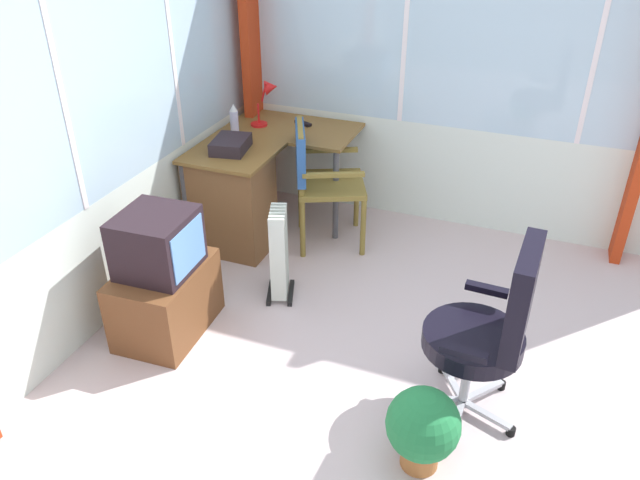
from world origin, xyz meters
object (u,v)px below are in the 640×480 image
object	(u,v)px
spray_bottle	(234,118)
paper_tray	(231,145)
desk_lamp	(268,96)
tv_remote	(303,123)
desk	(237,196)
tv_on_stand	(163,281)
potted_plant	(423,427)
office_chair	(493,325)
wooden_armchair	(314,170)
space_heater	(279,251)

from	to	relation	value
spray_bottle	paper_tray	bearing A→B (deg)	-156.14
desk_lamp	tv_remote	distance (m)	0.34
tv_remote	spray_bottle	bearing A→B (deg)	150.96
desk_lamp	tv_remote	bearing A→B (deg)	-75.74
desk	tv_remote	size ratio (longest dim) A/B	7.97
tv_on_stand	potted_plant	distance (m)	1.75
office_chair	paper_tray	bearing A→B (deg)	60.98
desk_lamp	potted_plant	xyz separation A→B (m)	(-2.15, -1.77, -0.72)
tv_remote	potted_plant	xyz separation A→B (m)	(-2.22, -1.51, -0.51)
desk	spray_bottle	world-z (taller)	spray_bottle
desk_lamp	spray_bottle	bearing A→B (deg)	147.32
wooden_armchair	potted_plant	bearing A→B (deg)	-144.89
spray_bottle	paper_tray	xyz separation A→B (m)	(-0.34, -0.15, -0.06)
tv_remote	spray_bottle	xyz separation A→B (m)	(-0.33, 0.43, 0.09)
wooden_armchair	office_chair	world-z (taller)	office_chair
spray_bottle	paper_tray	world-z (taller)	spray_bottle
tv_remote	potted_plant	world-z (taller)	tv_remote
desk	space_heater	bearing A→B (deg)	-130.25
tv_on_stand	spray_bottle	bearing A→B (deg)	10.06
office_chair	potted_plant	xyz separation A→B (m)	(-0.44, 0.21, -0.33)
paper_tray	wooden_armchair	xyz separation A→B (m)	(0.22, -0.54, -0.20)
paper_tray	wooden_armchair	distance (m)	0.62
paper_tray	tv_on_stand	xyz separation A→B (m)	(-1.10, -0.10, -0.44)
wooden_armchair	space_heater	world-z (taller)	wooden_armchair
potted_plant	tv_on_stand	bearing A→B (deg)	75.18
potted_plant	spray_bottle	bearing A→B (deg)	45.75
desk	tv_on_stand	bearing A→B (deg)	-176.17
paper_tray	office_chair	distance (m)	2.30
desk	office_chair	world-z (taller)	office_chair
tv_remote	spray_bottle	distance (m)	0.54
desk_lamp	potted_plant	distance (m)	2.88
spray_bottle	office_chair	world-z (taller)	office_chair
office_chair	tv_on_stand	size ratio (longest dim) A/B	1.28
space_heater	tv_remote	bearing A→B (deg)	14.94
paper_tray	potted_plant	world-z (taller)	paper_tray
tv_remote	wooden_armchair	size ratio (longest dim) A/B	0.16
desk	desk_lamp	bearing A→B (deg)	1.65
desk_lamp	wooden_armchair	xyz separation A→B (m)	(-0.38, -0.53, -0.37)
desk	paper_tray	xyz separation A→B (m)	(0.03, 0.03, 0.39)
paper_tray	potted_plant	bearing A→B (deg)	-130.84
desk	desk_lamp	world-z (taller)	desk_lamp
desk_lamp	desk	bearing A→B (deg)	-178.35
desk	tv_remote	xyz separation A→B (m)	(0.70, -0.24, 0.35)
space_heater	tv_on_stand	bearing A→B (deg)	141.50
desk	desk_lamp	size ratio (longest dim) A/B	3.48
paper_tray	office_chair	xyz separation A→B (m)	(-1.11, -2.00, -0.22)
desk	spray_bottle	xyz separation A→B (m)	(0.37, 0.18, 0.45)
tv_remote	spray_bottle	world-z (taller)	spray_bottle
space_heater	wooden_armchair	bearing A→B (deg)	3.30
desk	potted_plant	size ratio (longest dim) A/B	2.72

